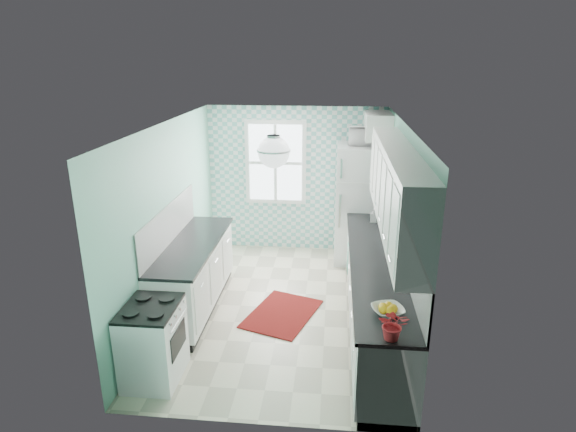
# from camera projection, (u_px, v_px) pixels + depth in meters

# --- Properties ---
(floor) EXTENTS (3.00, 4.40, 0.02)m
(floor) POSITION_uv_depth(u_px,v_px,m) (283.00, 308.00, 6.61)
(floor) COLOR beige
(floor) RESTS_ON ground
(ceiling) EXTENTS (3.00, 4.40, 0.02)m
(ceiling) POSITION_uv_depth(u_px,v_px,m) (282.00, 124.00, 5.80)
(ceiling) COLOR white
(ceiling) RESTS_ON wall_back
(wall_back) EXTENTS (3.00, 0.02, 2.50)m
(wall_back) POSITION_uv_depth(u_px,v_px,m) (296.00, 180.00, 8.29)
(wall_back) COLOR #80CBB1
(wall_back) RESTS_ON floor
(wall_front) EXTENTS (3.00, 0.02, 2.50)m
(wall_front) POSITION_uv_depth(u_px,v_px,m) (254.00, 307.00, 4.12)
(wall_front) COLOR #80CBB1
(wall_front) RESTS_ON floor
(wall_left) EXTENTS (0.02, 4.40, 2.50)m
(wall_left) POSITION_uv_depth(u_px,v_px,m) (169.00, 218.00, 6.34)
(wall_left) COLOR #80CBB1
(wall_left) RESTS_ON floor
(wall_right) EXTENTS (0.02, 4.40, 2.50)m
(wall_right) POSITION_uv_depth(u_px,v_px,m) (401.00, 226.00, 6.07)
(wall_right) COLOR #80CBB1
(wall_right) RESTS_ON floor
(accent_wall) EXTENTS (3.00, 0.01, 2.50)m
(accent_wall) POSITION_uv_depth(u_px,v_px,m) (296.00, 180.00, 8.27)
(accent_wall) COLOR #6BB9B2
(accent_wall) RESTS_ON wall_back
(window) EXTENTS (1.04, 0.05, 1.44)m
(window) POSITION_uv_depth(u_px,v_px,m) (276.00, 163.00, 8.18)
(window) COLOR white
(window) RESTS_ON wall_back
(backsplash_right) EXTENTS (0.02, 3.60, 0.51)m
(backsplash_right) POSITION_uv_depth(u_px,v_px,m) (403.00, 242.00, 5.71)
(backsplash_right) COLOR white
(backsplash_right) RESTS_ON wall_right
(backsplash_left) EXTENTS (0.02, 2.15, 0.51)m
(backsplash_left) POSITION_uv_depth(u_px,v_px,m) (169.00, 224.00, 6.29)
(backsplash_left) COLOR white
(backsplash_left) RESTS_ON wall_left
(upper_cabinets_right) EXTENTS (0.33, 3.20, 0.90)m
(upper_cabinets_right) POSITION_uv_depth(u_px,v_px,m) (396.00, 189.00, 5.31)
(upper_cabinets_right) COLOR white
(upper_cabinets_right) RESTS_ON wall_right
(upper_cabinet_fridge) EXTENTS (0.40, 0.74, 0.40)m
(upper_cabinet_fridge) POSITION_uv_depth(u_px,v_px,m) (378.00, 125.00, 7.49)
(upper_cabinet_fridge) COLOR white
(upper_cabinet_fridge) RESTS_ON wall_right
(ceiling_light) EXTENTS (0.34, 0.34, 0.35)m
(ceiling_light) POSITION_uv_depth(u_px,v_px,m) (274.00, 152.00, 5.11)
(ceiling_light) COLOR silver
(ceiling_light) RESTS_ON ceiling
(base_cabinets_right) EXTENTS (0.60, 3.60, 0.90)m
(base_cabinets_right) POSITION_uv_depth(u_px,v_px,m) (375.00, 296.00, 5.97)
(base_cabinets_right) COLOR white
(base_cabinets_right) RESTS_ON floor
(countertop_right) EXTENTS (0.63, 3.60, 0.04)m
(countertop_right) POSITION_uv_depth(u_px,v_px,m) (376.00, 262.00, 5.82)
(countertop_right) COLOR black
(countertop_right) RESTS_ON base_cabinets_right
(base_cabinets_left) EXTENTS (0.60, 2.15, 0.90)m
(base_cabinets_left) POSITION_uv_depth(u_px,v_px,m) (194.00, 277.00, 6.50)
(base_cabinets_left) COLOR white
(base_cabinets_left) RESTS_ON floor
(countertop_left) EXTENTS (0.63, 2.15, 0.04)m
(countertop_left) POSITION_uv_depth(u_px,v_px,m) (193.00, 245.00, 6.35)
(countertop_left) COLOR black
(countertop_left) RESTS_ON base_cabinets_left
(fridge) EXTENTS (0.85, 0.84, 1.95)m
(fridge) POSITION_uv_depth(u_px,v_px,m) (361.00, 204.00, 7.89)
(fridge) COLOR silver
(fridge) RESTS_ON floor
(stove) EXTENTS (0.56, 0.69, 0.83)m
(stove) POSITION_uv_depth(u_px,v_px,m) (153.00, 341.00, 5.06)
(stove) COLOR white
(stove) RESTS_ON floor
(sink) EXTENTS (0.55, 0.46, 0.53)m
(sink) POSITION_uv_depth(u_px,v_px,m) (371.00, 229.00, 6.87)
(sink) COLOR silver
(sink) RESTS_ON countertop_right
(rug) EXTENTS (1.08, 1.29, 0.02)m
(rug) POSITION_uv_depth(u_px,v_px,m) (282.00, 314.00, 6.44)
(rug) COLOR #710E05
(rug) RESTS_ON floor
(dish_towel) EXTENTS (0.08, 0.26, 0.40)m
(dish_towel) POSITION_uv_depth(u_px,v_px,m) (348.00, 258.00, 7.01)
(dish_towel) COLOR teal
(dish_towel) RESTS_ON base_cabinets_right
(fruit_bowl) EXTENTS (0.38, 0.38, 0.07)m
(fruit_bowl) POSITION_uv_depth(u_px,v_px,m) (388.00, 311.00, 4.61)
(fruit_bowl) COLOR white
(fruit_bowl) RESTS_ON countertop_right
(potted_plant) EXTENTS (0.29, 0.26, 0.29)m
(potted_plant) POSITION_uv_depth(u_px,v_px,m) (393.00, 325.00, 4.17)
(potted_plant) COLOR #B11927
(potted_plant) RESTS_ON countertop_right
(soap_bottle) EXTENTS (0.10, 0.10, 0.20)m
(soap_bottle) POSITION_uv_depth(u_px,v_px,m) (374.00, 215.00, 7.12)
(soap_bottle) COLOR #8BA4B9
(soap_bottle) RESTS_ON countertop_right
(microwave) EXTENTS (0.50, 0.34, 0.28)m
(microwave) POSITION_uv_depth(u_px,v_px,m) (365.00, 136.00, 7.54)
(microwave) COLOR white
(microwave) RESTS_ON fridge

